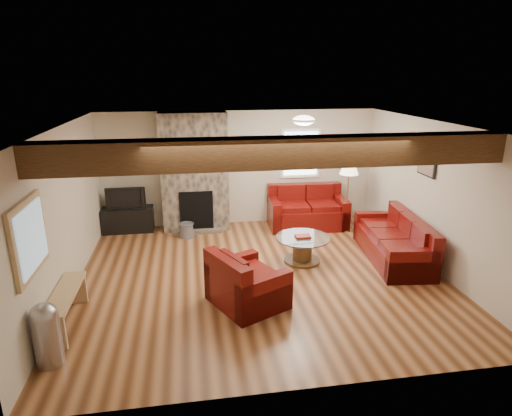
{
  "coord_description": "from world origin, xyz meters",
  "views": [
    {
      "loc": [
        -1.11,
        -6.43,
        3.26
      ],
      "look_at": [
        -0.02,
        0.4,
        1.07
      ],
      "focal_mm": 30.0,
      "sensor_mm": 36.0,
      "label": 1
    }
  ],
  "objects": [
    {
      "name": "room",
      "position": [
        0.0,
        0.0,
        1.25
      ],
      "size": [
        8.0,
        8.0,
        8.0
      ],
      "color": "#572F17",
      "rests_on": "ground"
    },
    {
      "name": "oak_beam",
      "position": [
        0.0,
        -1.25,
        2.31
      ],
      "size": [
        6.0,
        0.36,
        0.38
      ],
      "primitive_type": "cube",
      "color": "#321E0F",
      "rests_on": "room"
    },
    {
      "name": "chimney_breast",
      "position": [
        -1.0,
        2.49,
        1.22
      ],
      "size": [
        1.4,
        0.67,
        2.5
      ],
      "color": "#38322B",
      "rests_on": "floor"
    },
    {
      "name": "back_window",
      "position": [
        1.35,
        2.71,
        1.55
      ],
      "size": [
        0.9,
        0.08,
        1.1
      ],
      "primitive_type": null,
      "color": "white",
      "rests_on": "room"
    },
    {
      "name": "hatch_window",
      "position": [
        -2.96,
        -1.5,
        1.45
      ],
      "size": [
        0.08,
        1.0,
        0.9
      ],
      "primitive_type": null,
      "color": "tan",
      "rests_on": "room"
    },
    {
      "name": "ceiling_dome",
      "position": [
        0.9,
        0.9,
        2.44
      ],
      "size": [
        0.4,
        0.4,
        0.18
      ],
      "primitive_type": null,
      "color": "white",
      "rests_on": "room"
    },
    {
      "name": "artwork_back",
      "position": [
        0.15,
        2.71,
        1.7
      ],
      "size": [
        0.42,
        0.06,
        0.52
      ],
      "primitive_type": null,
      "color": "black",
      "rests_on": "room"
    },
    {
      "name": "artwork_right",
      "position": [
        2.96,
        0.3,
        1.75
      ],
      "size": [
        0.06,
        0.55,
        0.42
      ],
      "primitive_type": null,
      "color": "black",
      "rests_on": "room"
    },
    {
      "name": "sofa_three",
      "position": [
        2.48,
        0.3,
        0.4
      ],
      "size": [
        1.09,
        2.16,
        0.8
      ],
      "primitive_type": null,
      "rotation": [
        0.0,
        0.0,
        -1.68
      ],
      "color": "#420409",
      "rests_on": "floor"
    },
    {
      "name": "loveseat",
      "position": [
        1.42,
        2.23,
        0.44
      ],
      "size": [
        1.71,
        1.04,
        0.89
      ],
      "primitive_type": null,
      "rotation": [
        0.0,
        0.0,
        -0.05
      ],
      "color": "#420409",
      "rests_on": "floor"
    },
    {
      "name": "armchair_red",
      "position": [
        -0.35,
        -0.87,
        0.41
      ],
      "size": [
        1.24,
        1.3,
        0.82
      ],
      "primitive_type": null,
      "rotation": [
        0.0,
        0.0,
        2.04
      ],
      "color": "#420409",
      "rests_on": "floor"
    },
    {
      "name": "coffee_table",
      "position": [
        0.83,
        0.43,
        0.24
      ],
      "size": [
        0.97,
        0.97,
        0.51
      ],
      "color": "#462C16",
      "rests_on": "floor"
    },
    {
      "name": "tv_cabinet",
      "position": [
        -2.45,
        2.53,
        0.26
      ],
      "size": [
        1.05,
        0.42,
        0.53
      ],
      "primitive_type": "cube",
      "color": "black",
      "rests_on": "floor"
    },
    {
      "name": "television",
      "position": [
        -2.45,
        2.53,
        0.76
      ],
      "size": [
        0.81,
        0.11,
        0.47
      ],
      "primitive_type": "imported",
      "color": "black",
      "rests_on": "tv_cabinet"
    },
    {
      "name": "floor_lamp",
      "position": [
        2.17,
        1.84,
        1.3
      ],
      "size": [
        0.39,
        0.39,
        1.52
      ],
      "color": "tan",
      "rests_on": "floor"
    },
    {
      "name": "pine_bench",
      "position": [
        -2.83,
        -1.03,
        0.24
      ],
      "size": [
        0.3,
        1.26,
        0.47
      ],
      "primitive_type": null,
      "color": "tan",
      "rests_on": "floor"
    },
    {
      "name": "pedal_bin",
      "position": [
        -2.82,
        -1.86,
        0.39
      ],
      "size": [
        0.38,
        0.38,
        0.79
      ],
      "primitive_type": null,
      "rotation": [
        0.0,
        0.0,
        -0.24
      ],
      "color": "#99999E",
      "rests_on": "floor"
    },
    {
      "name": "coal_bucket",
      "position": [
        -1.22,
        1.99,
        0.15
      ],
      "size": [
        0.32,
        0.32,
        0.31
      ],
      "primitive_type": null,
      "color": "slate",
      "rests_on": "floor"
    }
  ]
}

